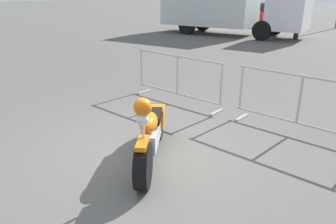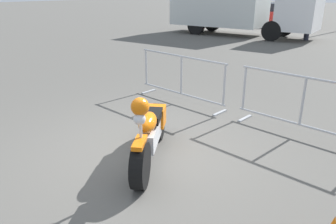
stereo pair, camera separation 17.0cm
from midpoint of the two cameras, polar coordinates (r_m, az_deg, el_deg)
ground_plane at (r=5.28m, az=-2.51°, el=-6.83°), size 120.00×120.00×0.00m
motorcycle at (r=4.86m, az=-2.14°, el=-3.40°), size 1.35×1.84×1.20m
crowd_barrier_near at (r=7.35m, az=2.99°, el=5.88°), size 2.39×0.51×1.07m
crowd_barrier_far at (r=6.11m, az=23.08°, el=1.07°), size 2.39×0.51×1.07m
box_truck at (r=18.78m, az=11.72°, el=17.96°), size 7.92×3.17×2.98m
parked_car_black at (r=27.26m, az=7.34°, el=17.05°), size 2.01×4.28×1.41m
parked_car_silver at (r=25.91m, az=12.45°, el=16.48°), size 1.92×4.08×1.35m
parked_car_red at (r=25.21m, az=18.53°, el=15.94°), size 2.07×4.40×1.45m
pedestrian at (r=17.95m, az=23.53°, el=14.31°), size 0.47×0.47×1.69m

